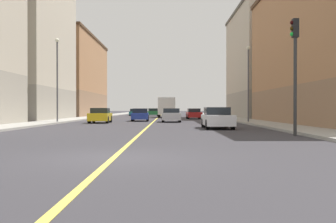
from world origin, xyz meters
The scene contains 18 objects.
ground_plane centered at (0.00, 0.00, 0.00)m, with size 400.00×400.00×0.00m, color #343237.
sidewalk_left centered at (9.42, 49.00, 0.07)m, with size 2.91×168.00×0.15m, color #9E9B93.
sidewalk_right centered at (-9.42, 49.00, 0.07)m, with size 2.91×168.00×0.15m, color #9E9B93.
lane_center_stripe centered at (0.00, 49.00, 0.01)m, with size 0.16×154.00×0.01m, color #E5D14C.
building_left_mid centered at (16.19, 43.91, 7.52)m, with size 10.93×18.28×15.03m.
building_right_midblock centered at (-16.19, 34.16, 9.43)m, with size 10.93×16.09×18.84m.
building_right_distant centered at (-16.19, 56.38, 6.71)m, with size 10.93×25.12×13.40m.
traffic_light_left_near centered at (7.55, 8.32, 3.67)m, with size 0.40×0.32×5.63m.
street_lamp_left_near centered at (8.57, 24.15, 4.25)m, with size 0.36×0.36×6.72m.
street_lamp_right_near centered at (-8.57, 24.95, 4.68)m, with size 0.36×0.36×7.53m.
car_teal centered at (-4.55, 60.61, 0.61)m, with size 1.86×4.21×1.26m.
car_red centered at (4.75, 39.31, 0.64)m, with size 1.90×4.04×1.33m.
car_blue centered at (-1.47, 30.66, 0.64)m, with size 1.90×4.25×1.33m.
car_yellow centered at (-4.75, 25.36, 0.67)m, with size 1.89×3.95×1.38m.
car_white centered at (4.73, 15.50, 0.68)m, with size 1.84×4.48×1.41m.
car_green centered at (-1.22, 59.64, 0.66)m, with size 2.02×3.97×1.34m.
car_silver centered at (1.79, 27.81, 0.65)m, with size 1.84×4.09×1.34m.
box_truck centered at (1.26, 46.92, 1.54)m, with size 2.50×7.69×2.86m.
Camera 1 is at (1.46, -10.50, 1.33)m, focal length 41.92 mm.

